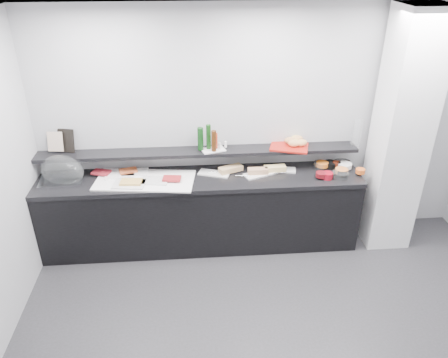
{
  "coord_description": "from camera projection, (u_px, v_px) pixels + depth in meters",
  "views": [
    {
      "loc": [
        -0.77,
        -2.59,
        3.19
      ],
      "look_at": [
        -0.45,
        1.45,
        1.0
      ],
      "focal_mm": 35.0,
      "sensor_mm": 36.0,
      "label": 1
    }
  ],
  "objects": [
    {
      "name": "ground",
      "position": [
        288.0,
        355.0,
        3.85
      ],
      "size": [
        5.0,
        5.0,
        0.0
      ],
      "primitive_type": "plane",
      "color": "#2D2D30",
      "rests_on": "ground"
    },
    {
      "name": "bread_roll_n",
      "position": [
        296.0,
        139.0,
        5.03
      ],
      "size": [
        0.12,
        0.08,
        0.08
      ],
      "primitive_type": "ellipsoid",
      "rotation": [
        0.0,
        0.0,
        0.05
      ],
      "color": "gold",
      "rests_on": "bread_tray"
    },
    {
      "name": "framed_print",
      "position": [
        66.0,
        141.0,
        4.81
      ],
      "size": [
        0.2,
        0.12,
        0.26
      ],
      "primitive_type": "cube",
      "rotation": [
        -0.21,
        0.0,
        -0.26
      ],
      "color": "black",
      "rests_on": "wall_shelf"
    },
    {
      "name": "tongs_left",
      "position": [
        215.0,
        172.0,
        4.92
      ],
      "size": [
        0.16,
        0.02,
        0.01
      ],
      "primitive_type": "cylinder",
      "rotation": [
        0.0,
        1.57,
        0.1
      ],
      "color": "silver",
      "rests_on": "sandwich_plate_left"
    },
    {
      "name": "fill_red_jam",
      "position": [
        321.0,
        175.0,
        4.81
      ],
      "size": [
        0.12,
        0.12,
        0.05
      ],
      "primitive_type": "cylinder",
      "rotation": [
        0.0,
        0.0,
        -0.09
      ],
      "color": "#5D0D13",
      "rests_on": "bowl_red_jam"
    },
    {
      "name": "bowl_black_fruit",
      "position": [
        342.0,
        173.0,
        4.88
      ],
      "size": [
        0.14,
        0.14,
        0.07
      ],
      "primitive_type": "cylinder",
      "rotation": [
        0.0,
        0.0,
        0.16
      ],
      "color": "black",
      "rests_on": "counter_top"
    },
    {
      "name": "sandwich_plate_mid",
      "position": [
        259.0,
        174.0,
        4.91
      ],
      "size": [
        0.38,
        0.27,
        0.01
      ],
      "primitive_type": "cube",
      "rotation": [
        0.0,
        0.0,
        0.38
      ],
      "color": "silver",
      "rests_on": "counter_top"
    },
    {
      "name": "bread_roll_nw",
      "position": [
        290.0,
        141.0,
        4.98
      ],
      "size": [
        0.15,
        0.11,
        0.08
      ],
      "primitive_type": "ellipsoid",
      "rotation": [
        0.0,
        0.0,
        -0.16
      ],
      "color": "#BF8048",
      "rests_on": "bread_tray"
    },
    {
      "name": "column",
      "position": [
        401.0,
        135.0,
        4.76
      ],
      "size": [
        0.5,
        0.5,
        2.7
      ],
      "primitive_type": "cube",
      "color": "white",
      "rests_on": "ground"
    },
    {
      "name": "bottle_green_b",
      "position": [
        209.0,
        137.0,
        4.84
      ],
      "size": [
        0.06,
        0.06,
        0.28
      ],
      "primitive_type": "cylinder",
      "rotation": [
        0.0,
        0.0,
        -0.11
      ],
      "color": "#113C10",
      "rests_on": "condiment_tray"
    },
    {
      "name": "cloche_dome",
      "position": [
        62.0,
        171.0,
        4.73
      ],
      "size": [
        0.59,
        0.5,
        0.34
      ],
      "primitive_type": "ellipsoid",
      "rotation": [
        0.0,
        0.0,
        -0.4
      ],
      "color": "silver",
      "rests_on": "cloche_base"
    },
    {
      "name": "bottle_brown",
      "position": [
        214.0,
        141.0,
        4.79
      ],
      "size": [
        0.07,
        0.07,
        0.24
      ],
      "primitive_type": "cylinder",
      "rotation": [
        0.0,
        0.0,
        -0.35
      ],
      "color": "#3E1F0B",
      "rests_on": "condiment_tray"
    },
    {
      "name": "bowl_glass_salmon",
      "position": [
        341.0,
        175.0,
        4.83
      ],
      "size": [
        0.21,
        0.21,
        0.07
      ],
      "primitive_type": "cylinder",
      "rotation": [
        0.0,
        0.0,
        0.17
      ],
      "color": "white",
      "rests_on": "counter_top"
    },
    {
      "name": "sandwich_food_mid",
      "position": [
        258.0,
        171.0,
        4.89
      ],
      "size": [
        0.23,
        0.09,
        0.06
      ],
      "primitive_type": "cube",
      "rotation": [
        0.0,
        0.0,
        -0.01
      ],
      "color": "tan",
      "rests_on": "sandwich_plate_mid"
    },
    {
      "name": "food_cheese",
      "position": [
        131.0,
        182.0,
        4.68
      ],
      "size": [
        0.24,
        0.16,
        0.02
      ],
      "primitive_type": "cube",
      "rotation": [
        0.0,
        0.0,
        -0.09
      ],
      "color": "tan",
      "rests_on": "platter_cheese"
    },
    {
      "name": "tongs_right",
      "position": [
        280.0,
        173.0,
        4.91
      ],
      "size": [
        0.16,
        0.02,
        0.01
      ],
      "primitive_type": "cylinder",
      "rotation": [
        0.0,
        1.57,
        0.08
      ],
      "color": "silver",
      "rests_on": "sandwich_plate_right"
    },
    {
      "name": "shaker_salt",
      "position": [
        220.0,
        146.0,
        4.89
      ],
      "size": [
        0.04,
        0.04,
        0.07
      ],
      "primitive_type": "cylinder",
      "rotation": [
        0.0,
        0.0,
        -0.23
      ],
      "color": "silver",
      "rests_on": "condiment_tray"
    },
    {
      "name": "fill_glass_salmon",
      "position": [
        342.0,
        171.0,
        4.89
      ],
      "size": [
        0.17,
        0.17,
        0.05
      ],
      "primitive_type": "cylinder",
      "rotation": [
        0.0,
        0.0,
        0.23
      ],
      "color": "orange",
      "rests_on": "bowl_glass_salmon"
    },
    {
      "name": "bread_roll_sw",
      "position": [
        294.0,
        143.0,
        4.91
      ],
      "size": [
        0.14,
        0.11,
        0.08
      ],
      "primitive_type": "ellipsoid",
      "rotation": [
        0.0,
        0.0,
        -0.29
      ],
      "color": "tan",
      "rests_on": "bread_tray"
    },
    {
      "name": "condiment_tray",
      "position": [
        213.0,
        150.0,
        4.89
      ],
      "size": [
        0.29,
        0.22,
        0.01
      ],
      "primitive_type": "cube",
      "rotation": [
        0.0,
        0.0,
        0.28
      ],
      "color": "white",
      "rests_on": "wall_shelf"
    },
    {
      "name": "platter_meat_b",
      "position": [
        155.0,
        181.0,
        4.74
      ],
      "size": [
        0.31,
        0.23,
        0.01
      ],
      "primitive_type": "cube",
      "rotation": [
        0.0,
        0.0,
        -0.13
      ],
      "color": "silver",
      "rests_on": "linen_runner"
    },
    {
      "name": "food_meat_a",
      "position": [
        101.0,
        172.0,
        4.88
      ],
      "size": [
        0.22,
        0.18,
        0.02
      ],
      "primitive_type": "cube",
      "rotation": [
        0.0,
        0.0,
        -0.3
      ],
      "color": "maroon",
      "rests_on": "platter_meat_a"
    },
    {
      "name": "platter_salmon",
      "position": [
        135.0,
        172.0,
        4.92
      ],
      "size": [
        0.29,
        0.2,
        0.01
      ],
      "primitive_type": "cube",
      "rotation": [
        0.0,
        0.0,
        -0.02
      ],
      "color": "white",
      "rests_on": "linen_runner"
    },
    {
      "name": "sandwich_food_right",
      "position": [
        275.0,
        168.0,
        4.95
      ],
      "size": [
        0.25,
        0.11,
        0.06
      ],
      "primitive_type": "cube",
      "rotation": [
        0.0,
        0.0,
        0.05
      ],
      "color": "#DEBF74",
      "rests_on": "sandwich_plate_right"
    },
    {
      "name": "bowl_glass_fruit",
      "position": [
        320.0,
        165.0,
        5.05
      ],
      "size": [
        0.2,
        0.2,
        0.07
      ],
      "primitive_type": "cylinder",
      "rotation": [
        0.0,
        0.0,
        0.38
      ],
      "color": "white",
      "rests_on": "counter_top"
    },
    {
      "name": "bowl_red_jam",
      "position": [
        327.0,
        176.0,
        4.82
      ],
      "size": [
        0.13,
        0.13,
        0.07
      ],
      "primitive_type": "cylinder",
      "rotation": [
        0.0,
        0.0,
        -0.09
      ],
      "color": "maroon",
      "rests_on": "counter_top"
    },
    {
      "name": "bread_roll_ne",
      "position": [
        298.0,
        139.0,
        5.02
      ],
      "size": [
        0.14,
        0.11,
        0.08
      ],
      "primitive_type": "ellipsoid",
      "rotation": [
        0.0,
        0.0,
        0.3
      ],
      "color": "tan",
      "rests_on": "bread_tray"
    },
    {
      "name": "buffet_cabinet",
      "position": [
        201.0,
        213.0,
        5.09
      ],
      "size": [
        3.6,
        0.6,
        0.85
      ],
      "primitive_type": "cube",
      "color": "black",
      "rests_on": "ground"
    },
    {
      "name": "sandwich_plate_left",
      "position": [
        214.0,
        173.0,
        4.92
      ],
      "size": [
        0.38,
        0.26,
        0.01
      ],
      "primitive_type": "cube",
      "rotation": [
        0.0,
        0.0,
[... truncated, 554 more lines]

